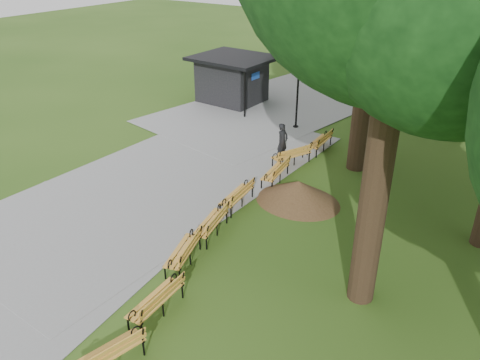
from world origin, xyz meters
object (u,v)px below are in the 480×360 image
Objects in this scene: bench_7 at (320,141)px; bench_1 at (156,300)px; bench_0 at (106,354)px; bench_6 at (291,155)px; bench_5 at (275,172)px; lamp_post at (298,85)px; dirt_mound at (298,191)px; person at (282,142)px; bench_4 at (237,195)px; bench_3 at (211,223)px; kiosk at (232,79)px; bench_2 at (183,251)px.

bench_1 is at bearing 3.04° from bench_7.
bench_6 is (-1.83, 11.92, 0.00)m from bench_0.
bench_5 is at bearing -174.94° from bench_1.
dirt_mound is (3.70, -6.76, -1.82)m from lamp_post.
person reaches higher than bench_6.
lamp_post is 1.64× the size of bench_7.
bench_1 is at bearing 7.83° from bench_4.
bench_1 reaches higher than dirt_mound.
lamp_post reaches higher than bench_5.
person reaches higher than bench_3.
bench_7 is (7.50, -3.78, -0.92)m from kiosk.
lamp_post is at bearing 174.45° from bench_2.
lamp_post is at bearing -172.44° from bench_4.
lamp_post is at bearing -130.82° from bench_6.
lamp_post reaches higher than kiosk.
kiosk is 18.07m from bench_1.
bench_2 is 1.00× the size of bench_5.
bench_6 is (-0.09, 4.25, 0.00)m from bench_4.
dirt_mound is 4.98m from bench_7.
bench_3 is (1.04, -6.51, -0.38)m from person.
bench_6 is (7.16, -5.83, -0.92)m from kiosk.
bench_3 is 1.00× the size of bench_4.
bench_2 is 10.02m from bench_7.
bench_7 is (-0.11, 8.30, 0.00)m from bench_3.
bench_4 is (-1.74, 7.67, 0.00)m from bench_0.
bench_0 is at bearing 3.53° from bench_7.
bench_2 is at bearing -77.55° from lamp_post.
kiosk is at bearing 58.48° from person.
dirt_mound is at bearing 50.98° from bench_5.
bench_0 is (8.99, -17.76, -0.92)m from kiosk.
bench_0 is at bearing -61.24° from kiosk.
bench_3 is 4.45m from bench_5.
bench_0 and bench_6 have the same top height.
kiosk reaches higher than dirt_mound.
person is 0.75m from bench_6.
bench_0 is 1.00× the size of bench_6.
bench_0 is at bearing 0.75° from bench_3.
bench_7 is at bearing -160.52° from bench_0.
bench_6 reaches higher than dirt_mound.
dirt_mound is at bearing 174.35° from bench_1.
kiosk is at bearing -154.96° from bench_1.
bench_2 is 6.18m from bench_5.
bench_2 is at bearing -150.93° from bench_0.
person is at bearing -165.30° from bench_5.
bench_7 is at bearing 171.62° from bench_4.
person is at bearing -155.37° from bench_0.
dirt_mound is 5.35m from bench_2.
bench_5 is at bearing -3.79° from bench_7.
dirt_mound is at bearing -132.78° from person.
bench_6 is at bearing 123.01° from dirt_mound.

